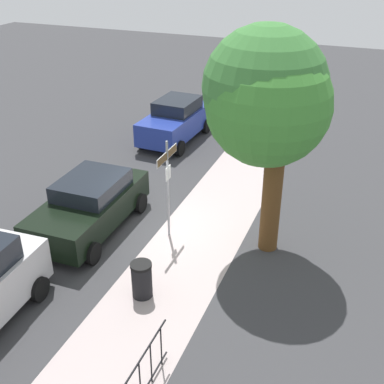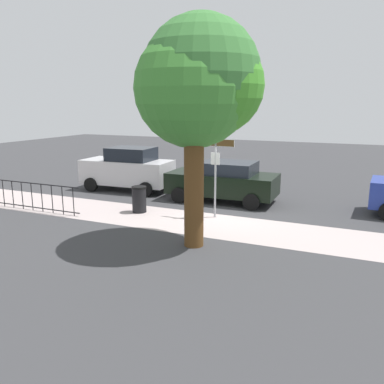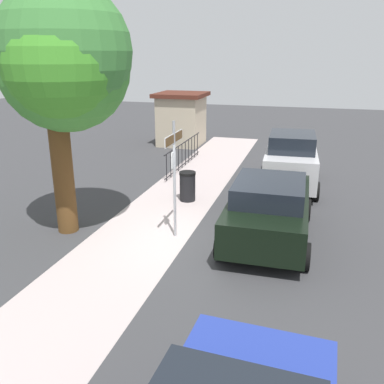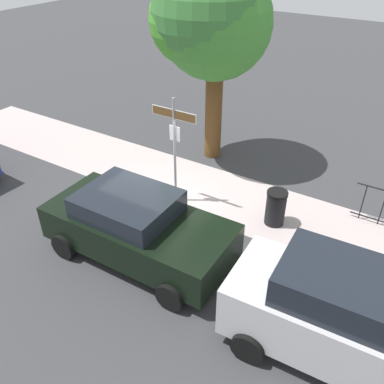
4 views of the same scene
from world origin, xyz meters
name	(u,v)px [view 1 (image 1 of 4)]	position (x,y,z in m)	size (l,w,h in m)	color
ground_plane	(159,230)	(0.00, 0.00, 0.00)	(60.00, 60.00, 0.00)	#38383A
sidewalk_strip	(172,277)	(2.00, 1.30, 0.00)	(24.00, 2.60, 0.00)	#B2A2A0
street_sign	(168,174)	(0.14, 0.40, 2.07)	(1.34, 0.07, 3.09)	#9EA0A5
shade_tree	(266,97)	(-0.37, 2.98, 4.49)	(3.48, 3.38, 6.33)	brown
car_blue	(175,120)	(-6.99, -2.41, 0.92)	(4.21, 2.16, 1.82)	navy
car_black	(90,204)	(0.68, -1.99, 0.85)	(4.47, 2.21, 1.66)	black
trash_bin	(142,280)	(2.96, 0.90, 0.49)	(0.55, 0.55, 0.98)	black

